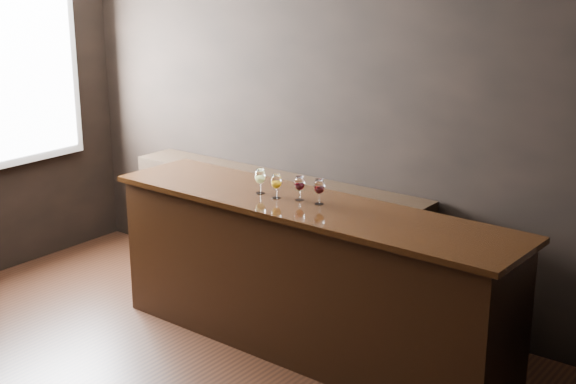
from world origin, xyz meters
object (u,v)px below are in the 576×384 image
Objects in this scene: glass_white at (260,177)px; glass_red_a at (300,184)px; bar_counter at (307,280)px; glass_red_b at (319,187)px; glass_amber at (276,182)px; back_bar_shelf at (274,235)px.

glass_red_a is (0.32, 0.04, -0.01)m from glass_white.
glass_red_a is (-0.09, 0.03, 0.69)m from bar_counter.
glass_red_b is at bearing 5.38° from glass_white.
glass_white is 1.04× the size of glass_amber.
glass_red_b reaches higher than back_bar_shelf.
bar_counter is 0.70m from glass_red_a.
glass_white reaches higher than bar_counter.
glass_amber is (0.60, -0.72, 0.72)m from back_bar_shelf.
glass_white reaches higher than glass_red_a.
glass_red_b is (0.32, 0.07, 0.00)m from glass_amber.
back_bar_shelf is 1.34m from glass_red_b.
glass_white is at bearing 172.06° from glass_amber.
glass_white is 1.02× the size of glass_red_b.
back_bar_shelf is at bearing 142.27° from bar_counter.
glass_red_b reaches higher than bar_counter.
bar_counter is 0.70m from glass_red_b.
glass_white is (0.43, -0.70, 0.73)m from back_bar_shelf.
back_bar_shelf is at bearing 138.77° from glass_red_a.
glass_white is at bearing -58.34° from back_bar_shelf.
bar_counter is at bearing 8.45° from glass_amber.
glass_red_a is at bearing 22.02° from glass_amber.
glass_white is at bearing -176.59° from bar_counter.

